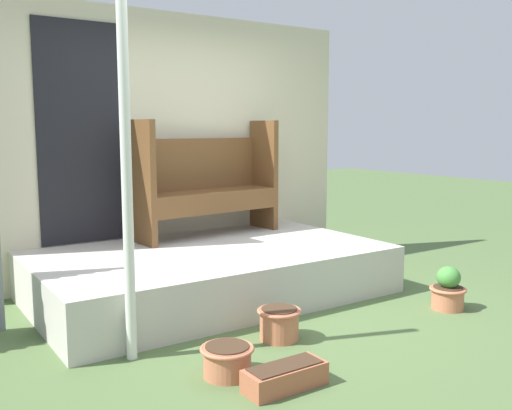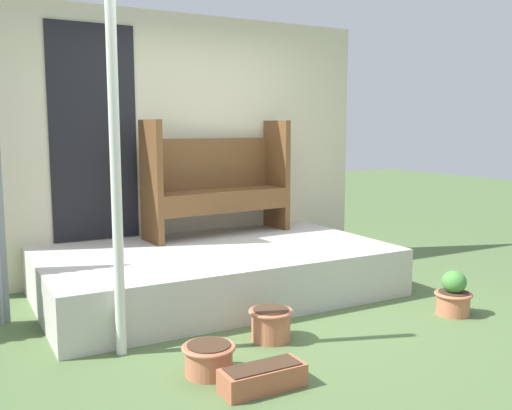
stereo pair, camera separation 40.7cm
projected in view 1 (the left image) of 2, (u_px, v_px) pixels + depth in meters
name	position (u px, v px, depth m)	size (l,w,h in m)	color
ground_plane	(276.00, 321.00, 4.40)	(24.00, 24.00, 0.00)	#516B3D
porch_slab	(211.00, 272.00, 5.06)	(3.02, 1.77, 0.42)	beige
house_wall	(161.00, 146.00, 5.64)	(4.22, 0.08, 2.60)	beige
support_post	(127.00, 181.00, 3.54)	(0.07, 0.07, 2.31)	white
bench	(206.00, 179.00, 5.62)	(1.52, 0.54, 1.14)	brown
flower_pot_left	(227.00, 359.00, 3.42)	(0.33, 0.33, 0.19)	#C67251
flower_pot_middle	(279.00, 322.00, 4.00)	(0.32, 0.32, 0.23)	#C67251
flower_pot_right	(448.00, 290.00, 4.68)	(0.30, 0.30, 0.36)	#C67251
planter_box_rect	(285.00, 377.00, 3.26)	(0.49, 0.20, 0.14)	#B26042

